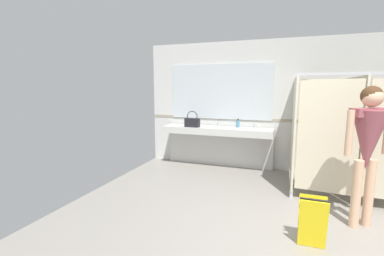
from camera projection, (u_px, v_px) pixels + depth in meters
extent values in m
cube|color=silver|center=(308.00, 107.00, 5.27)|extent=(6.80, 0.12, 2.68)
cube|color=#9E937F|center=(308.00, 121.00, 5.25)|extent=(6.80, 0.01, 0.06)
cube|color=silver|center=(217.00, 130.00, 5.62)|extent=(2.33, 0.53, 0.14)
cube|color=silver|center=(219.00, 149.00, 5.89)|extent=(2.33, 0.08, 0.74)
cube|color=beige|center=(182.00, 128.00, 5.85)|extent=(0.42, 0.29, 0.11)
cylinder|color=silver|center=(185.00, 122.00, 6.02)|extent=(0.04, 0.04, 0.11)
cylinder|color=silver|center=(185.00, 120.00, 5.96)|extent=(0.03, 0.11, 0.03)
sphere|color=silver|center=(188.00, 123.00, 6.01)|extent=(0.04, 0.04, 0.04)
cube|color=beige|center=(216.00, 130.00, 5.59)|extent=(0.42, 0.29, 0.11)
cylinder|color=silver|center=(219.00, 124.00, 5.76)|extent=(0.04, 0.04, 0.11)
cylinder|color=silver|center=(218.00, 122.00, 5.71)|extent=(0.03, 0.11, 0.03)
sphere|color=silver|center=(222.00, 125.00, 5.75)|extent=(0.04, 0.04, 0.04)
cube|color=beige|center=(254.00, 132.00, 5.33)|extent=(0.42, 0.29, 0.11)
cylinder|color=silver|center=(255.00, 125.00, 5.51)|extent=(0.04, 0.04, 0.11)
cylinder|color=silver|center=(255.00, 123.00, 5.45)|extent=(0.03, 0.11, 0.03)
sphere|color=silver|center=(259.00, 127.00, 5.49)|extent=(0.04, 0.04, 0.04)
cube|color=silver|center=(220.00, 92.00, 5.75)|extent=(2.23, 0.02, 1.18)
cube|color=beige|center=(294.00, 129.00, 4.65)|extent=(0.03, 1.48, 1.76)
cylinder|color=silver|center=(291.00, 194.00, 4.16)|extent=(0.05, 0.05, 0.12)
cube|color=beige|center=(351.00, 131.00, 4.35)|extent=(0.03, 1.48, 1.76)
cylinder|color=silver|center=(356.00, 202.00, 3.86)|extent=(0.05, 0.05, 0.12)
cube|color=beige|center=(327.00, 137.00, 3.84)|extent=(0.81, 0.09, 1.66)
cube|color=#B7BABF|center=(369.00, 73.00, 3.56)|extent=(1.84, 0.04, 0.04)
cylinder|color=#DBAD89|center=(369.00, 193.00, 3.26)|extent=(0.11, 0.11, 0.85)
cylinder|color=#DBAD89|center=(356.00, 194.00, 3.23)|extent=(0.11, 0.11, 0.85)
cone|color=#994C56|center=(368.00, 140.00, 3.15)|extent=(0.55, 0.55, 0.72)
cube|color=#994C56|center=(371.00, 112.00, 3.10)|extent=(0.48, 0.37, 0.10)
cylinder|color=#DBAD89|center=(349.00, 133.00, 3.09)|extent=(0.08, 0.08, 0.54)
sphere|color=#DBAD89|center=(372.00, 97.00, 3.07)|extent=(0.23, 0.23, 0.23)
sphere|color=#472D19|center=(372.00, 96.00, 3.08)|extent=(0.24, 0.24, 0.24)
cube|color=black|center=(192.00, 123.00, 5.64)|extent=(0.31, 0.14, 0.19)
torus|color=black|center=(192.00, 116.00, 5.62)|extent=(0.23, 0.02, 0.23)
cylinder|color=teal|center=(238.00, 124.00, 5.61)|extent=(0.07, 0.07, 0.15)
cylinder|color=black|center=(238.00, 119.00, 5.59)|extent=(0.03, 0.03, 0.04)
cube|color=yellow|center=(313.00, 225.00, 2.80)|extent=(0.28, 0.10, 0.55)
cube|color=yellow|center=(312.00, 221.00, 2.88)|extent=(0.28, 0.10, 0.55)
cylinder|color=black|center=(314.00, 200.00, 2.80)|extent=(0.28, 0.02, 0.02)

